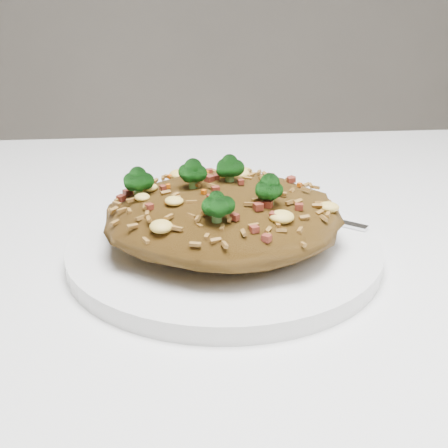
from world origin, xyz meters
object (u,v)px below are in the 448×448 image
Objects in this scene: fork at (286,210)px; fried_rice at (224,207)px; plate at (224,250)px; dining_table at (248,382)px.

fried_rice is at bearing -99.57° from fork.
fork is at bearing 43.02° from plate.
plate reaches higher than dining_table.
fried_rice is (-0.00, -0.00, 0.04)m from plate.
dining_table is at bearing -77.29° from fork.
plate is (-0.02, 0.04, 0.10)m from dining_table.
dining_table is at bearing -68.64° from plate.
plate is 1.76× the size of fork.
plate is 0.08m from fork.
fried_rice reaches higher than plate.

